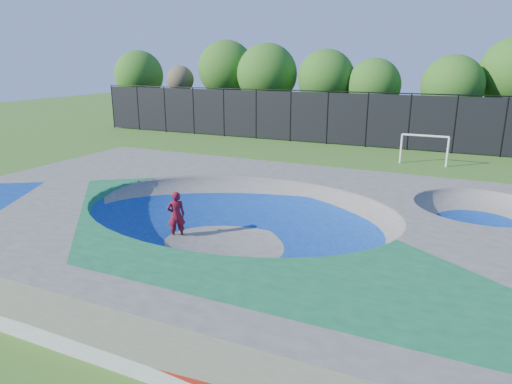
# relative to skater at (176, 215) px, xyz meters

# --- Properties ---
(ground) EXTENTS (120.00, 120.00, 0.00)m
(ground) POSITION_rel_skater_xyz_m (2.34, 0.27, -0.89)
(ground) COLOR #35631B
(ground) RESTS_ON ground
(skate_deck) EXTENTS (22.00, 14.00, 1.50)m
(skate_deck) POSITION_rel_skater_xyz_m (2.34, 0.27, -0.14)
(skate_deck) COLOR gray
(skate_deck) RESTS_ON ground
(skater) EXTENTS (0.76, 0.75, 1.77)m
(skater) POSITION_rel_skater_xyz_m (0.00, 0.00, 0.00)
(skater) COLOR red
(skater) RESTS_ON ground
(skateboard) EXTENTS (0.70, 0.71, 0.05)m
(skateboard) POSITION_rel_skater_xyz_m (0.00, 0.00, -0.86)
(skateboard) COLOR black
(skateboard) RESTS_ON ground
(soccer_goal) EXTENTS (2.83, 0.12, 1.87)m
(soccer_goal) POSITION_rel_skater_xyz_m (6.86, 16.65, 0.40)
(soccer_goal) COLOR white
(soccer_goal) RESTS_ON ground
(fence) EXTENTS (48.09, 0.09, 4.04)m
(fence) POSITION_rel_skater_xyz_m (2.34, 21.27, 1.21)
(fence) COLOR black
(fence) RESTS_ON ground
(treeline) EXTENTS (52.54, 7.23, 8.14)m
(treeline) POSITION_rel_skater_xyz_m (3.75, 26.22, 4.18)
(treeline) COLOR #3F2F1F
(treeline) RESTS_ON ground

